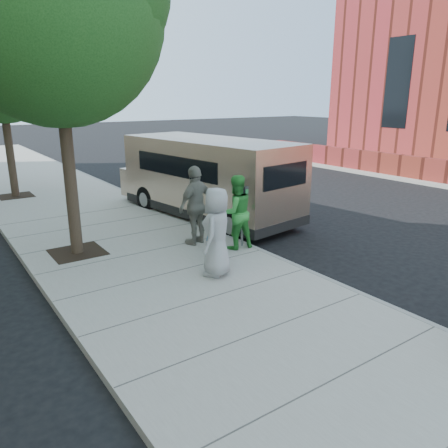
{
  "coord_description": "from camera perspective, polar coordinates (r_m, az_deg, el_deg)",
  "views": [
    {
      "loc": [
        -5.07,
        -7.74,
        3.75
      ],
      "look_at": [
        0.13,
        -0.3,
        1.1
      ],
      "focal_mm": 35.0,
      "sensor_mm": 36.0,
      "label": 1
    }
  ],
  "objects": [
    {
      "name": "ground",
      "position": [
        9.98,
        -1.59,
        -5.79
      ],
      "size": [
        120.0,
        120.0,
        0.0
      ],
      "primitive_type": "plane",
      "color": "black",
      "rests_on": "ground"
    },
    {
      "name": "sidewalk",
      "position": [
        9.49,
        -6.68,
        -6.63
      ],
      "size": [
        5.0,
        60.0,
        0.15
      ],
      "primitive_type": "cube",
      "color": "gray",
      "rests_on": "ground"
    },
    {
      "name": "curb_face",
      "position": [
        10.76,
        4.84,
        -3.76
      ],
      "size": [
        0.12,
        60.0,
        0.16
      ],
      "primitive_type": "cube",
      "color": "gray",
      "rests_on": "ground"
    },
    {
      "name": "church_wall",
      "position": [
        21.2,
        27.26,
        6.06
      ],
      "size": [
        0.3,
        22.0,
        1.0
      ],
      "primitive_type": "cube",
      "color": "maroon",
      "rests_on": "far_sidewalk"
    },
    {
      "name": "tree_near",
      "position": [
        10.68,
        -21.17,
        24.96
      ],
      "size": [
        4.62,
        4.6,
        7.53
      ],
      "color": "black",
      "rests_on": "sidewalk"
    },
    {
      "name": "parking_meter",
      "position": [
        10.7,
        2.43,
        2.68
      ],
      "size": [
        0.32,
        0.16,
        1.5
      ],
      "rotation": [
        0.0,
        0.0,
        0.18
      ],
      "color": "gray",
      "rests_on": "sidewalk"
    },
    {
      "name": "van",
      "position": [
        13.88,
        -2.34,
        6.21
      ],
      "size": [
        3.1,
        7.0,
        2.51
      ],
      "rotation": [
        0.0,
        0.0,
        0.14
      ],
      "color": "#C6A88E",
      "rests_on": "ground"
    },
    {
      "name": "person_officer",
      "position": [
        9.87,
        -1.14,
        -0.23
      ],
      "size": [
        0.66,
        0.51,
        1.6
      ],
      "primitive_type": "imported",
      "rotation": [
        0.0,
        0.0,
        0.24
      ],
      "color": "teal",
      "rests_on": "sidewalk"
    },
    {
      "name": "person_green_shirt",
      "position": [
        10.59,
        1.55,
        1.55
      ],
      "size": [
        0.97,
        0.81,
        1.82
      ],
      "primitive_type": "imported",
      "rotation": [
        0.0,
        0.0,
        3.0
      ],
      "color": "green",
      "rests_on": "sidewalk"
    },
    {
      "name": "person_gray_shirt",
      "position": [
        8.97,
        -0.96,
        -1.05
      ],
      "size": [
        1.08,
        1.03,
        1.86
      ],
      "primitive_type": "imported",
      "rotation": [
        0.0,
        0.0,
        3.81
      ],
      "color": "#9B9C9E",
      "rests_on": "sidewalk"
    },
    {
      "name": "person_striped_polo",
      "position": [
        10.92,
        -3.65,
        2.44
      ],
      "size": [
        1.26,
        0.81,
        1.99
      ],
      "primitive_type": "imported",
      "rotation": [
        0.0,
        0.0,
        3.44
      ],
      "color": "gray",
      "rests_on": "sidewalk"
    }
  ]
}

